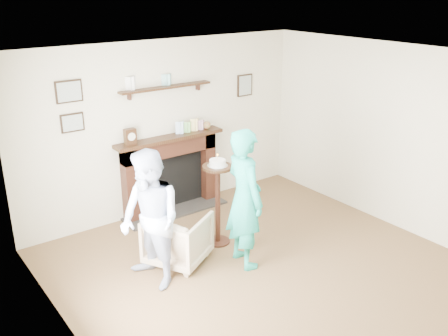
{
  "coord_description": "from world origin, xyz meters",
  "views": [
    {
      "loc": [
        -3.44,
        -3.58,
        3.23
      ],
      "look_at": [
        -0.13,
        0.9,
        1.14
      ],
      "focal_mm": 40.0,
      "sensor_mm": 36.0,
      "label": 1
    }
  ],
  "objects_px": {
    "armchair": "(179,261)",
    "pedestal_table": "(218,189)",
    "woman": "(244,262)",
    "man": "(154,282)"
  },
  "relations": [
    {
      "from": "armchair",
      "to": "man",
      "type": "bearing_deg",
      "value": 86.37
    },
    {
      "from": "man",
      "to": "pedestal_table",
      "type": "relative_size",
      "value": 1.28
    },
    {
      "from": "pedestal_table",
      "to": "woman",
      "type": "bearing_deg",
      "value": -93.83
    },
    {
      "from": "man",
      "to": "woman",
      "type": "xyz_separation_m",
      "value": [
        1.1,
        -0.26,
        0.0
      ]
    },
    {
      "from": "armchair",
      "to": "woman",
      "type": "relative_size",
      "value": 0.4
    },
    {
      "from": "armchair",
      "to": "pedestal_table",
      "type": "bearing_deg",
      "value": -111.72
    },
    {
      "from": "woman",
      "to": "armchair",
      "type": "bearing_deg",
      "value": 59.89
    },
    {
      "from": "man",
      "to": "woman",
      "type": "distance_m",
      "value": 1.13
    },
    {
      "from": "man",
      "to": "pedestal_table",
      "type": "height_order",
      "value": "pedestal_table"
    },
    {
      "from": "woman",
      "to": "pedestal_table",
      "type": "distance_m",
      "value": 0.96
    }
  ]
}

